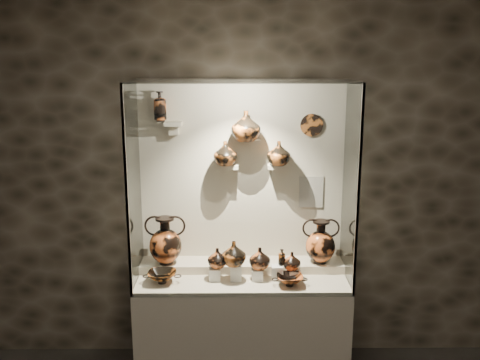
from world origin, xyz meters
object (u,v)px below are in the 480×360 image
(amphora_right, at_px, (321,241))
(jug_e, at_px, (292,261))
(ovoid_vase_b, at_px, (246,126))
(lekythos_small, at_px, (282,256))
(jug_b, at_px, (234,253))
(ovoid_vase_c, at_px, (279,153))
(jug_a, at_px, (217,258))
(lekythos_tall, at_px, (160,104))
(kylix_right, at_px, (290,279))
(kylix_left, at_px, (162,276))
(ovoid_vase_a, at_px, (225,153))
(jug_c, at_px, (260,258))
(amphora_left, at_px, (165,240))

(amphora_right, bearing_deg, jug_e, -153.97)
(ovoid_vase_b, bearing_deg, lekythos_small, -46.67)
(jug_b, bearing_deg, ovoid_vase_b, 48.06)
(lekythos_small, bearing_deg, ovoid_vase_c, 115.20)
(jug_e, distance_m, ovoid_vase_b, 1.14)
(jug_e, bearing_deg, jug_a, 161.97)
(lekythos_small, bearing_deg, lekythos_tall, -175.12)
(jug_e, relative_size, lekythos_small, 0.98)
(amphora_right, bearing_deg, lekythos_tall, 166.89)
(lekythos_small, bearing_deg, jug_a, -159.48)
(jug_b, distance_m, lekythos_tall, 1.32)
(kylix_right, bearing_deg, ovoid_vase_c, 109.27)
(lekythos_small, xyz_separation_m, ovoid_vase_c, (-0.02, 0.23, 0.79))
(kylix_left, xyz_separation_m, kylix_right, (1.00, -0.06, -0.00))
(ovoid_vase_a, bearing_deg, ovoid_vase_b, 16.82)
(amphora_right, xyz_separation_m, ovoid_vase_c, (-0.35, 0.05, 0.73))
(jug_b, height_order, ovoid_vase_c, ovoid_vase_c)
(kylix_right, distance_m, ovoid_vase_b, 1.25)
(amphora_right, distance_m, kylix_left, 1.32)
(jug_c, height_order, kylix_right, jug_c)
(lekythos_small, height_order, kylix_right, lekythos_small)
(lekythos_tall, bearing_deg, jug_b, -24.47)
(ovoid_vase_c, bearing_deg, amphora_left, 160.34)
(lekythos_small, xyz_separation_m, ovoid_vase_a, (-0.45, 0.23, 0.79))
(jug_a, distance_m, lekythos_small, 0.51)
(amphora_left, height_order, jug_c, amphora_left)
(jug_b, bearing_deg, ovoid_vase_a, 85.02)
(ovoid_vase_b, xyz_separation_m, ovoid_vase_c, (0.27, 0.02, -0.22))
(amphora_right, height_order, jug_e, amphora_right)
(lekythos_small, distance_m, lekythos_tall, 1.55)
(amphora_right, relative_size, ovoid_vase_a, 1.87)
(amphora_right, height_order, kylix_left, amphora_right)
(jug_b, bearing_deg, kylix_right, -32.33)
(jug_c, bearing_deg, lekythos_tall, 144.08)
(jug_e, bearing_deg, ovoid_vase_a, 138.50)
(jug_c, distance_m, lekythos_tall, 1.46)
(ovoid_vase_a, bearing_deg, amphora_right, 20.51)
(jug_a, height_order, ovoid_vase_a, ovoid_vase_a)
(ovoid_vase_a, height_order, ovoid_vase_c, same)
(jug_a, bearing_deg, lekythos_small, -20.07)
(amphora_right, relative_size, jug_e, 2.48)
(jug_a, relative_size, lekythos_small, 1.08)
(lekythos_tall, bearing_deg, lekythos_small, -12.92)
(lekythos_tall, distance_m, ovoid_vase_c, 1.02)
(jug_a, xyz_separation_m, lekythos_small, (0.51, 0.00, 0.01))
(jug_b, bearing_deg, jug_a, 147.38)
(lekythos_tall, bearing_deg, kylix_left, -84.15)
(jug_b, relative_size, ovoid_vase_b, 0.83)
(jug_c, xyz_separation_m, lekythos_tall, (-0.79, 0.27, 1.20))
(lekythos_small, height_order, ovoid_vase_b, ovoid_vase_b)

